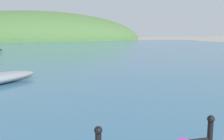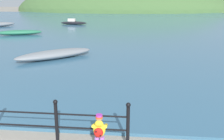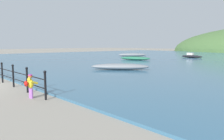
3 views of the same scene
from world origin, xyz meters
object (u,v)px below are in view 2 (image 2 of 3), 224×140
boat_blue_hull (55,54)px  boat_green_fishing (73,23)px  child_in_coat (99,130)px  boat_mid_harbor (20,32)px

boat_blue_hull → boat_green_fishing: 20.76m
child_in_coat → boat_blue_hull: size_ratio=0.22×
boat_mid_harbor → boat_green_fishing: 10.99m
child_in_coat → boat_green_fishing: bearing=105.2°
boat_mid_harbor → boat_green_fishing: bearing=75.2°
boat_mid_harbor → boat_blue_hull: (6.75, -9.75, 0.02)m
boat_mid_harbor → boat_green_fishing: size_ratio=1.24×
child_in_coat → boat_green_fishing: 30.97m
child_in_coat → boat_green_fishing: (-8.13, 29.89, -0.25)m
boat_blue_hull → child_in_coat: bearing=-66.2°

